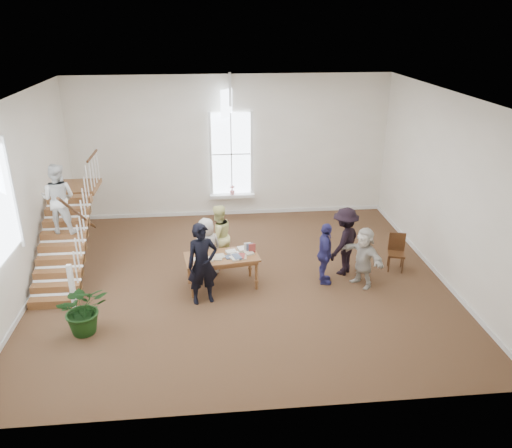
{
  "coord_description": "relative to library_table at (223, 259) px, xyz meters",
  "views": [
    {
      "loc": [
        -0.72,
        -10.97,
        6.16
      ],
      "look_at": [
        0.39,
        0.4,
        1.33
      ],
      "focal_mm": 35.0,
      "sensor_mm": 36.0,
      "label": 1
    }
  ],
  "objects": [
    {
      "name": "staircase",
      "position": [
        -3.86,
        1.03,
        0.88
      ],
      "size": [
        1.1,
        4.1,
        2.92
      ],
      "color": "brown",
      "rests_on": "ground"
    },
    {
      "name": "woman_cluster_b",
      "position": [
        3.08,
        0.4,
        0.15
      ],
      "size": [
        1.25,
        1.29,
        1.77
      ],
      "primitive_type": "imported",
      "rotation": [
        0.0,
        0.0,
        3.99
      ],
      "color": "black",
      "rests_on": "ground"
    },
    {
      "name": "person_yellow",
      "position": [
        -0.07,
        1.1,
        0.11
      ],
      "size": [
        1.03,
        0.97,
        1.69
      ],
      "primitive_type": "imported",
      "rotation": [
        0.0,
        0.0,
        3.68
      ],
      "color": "#F3F198",
      "rests_on": "ground"
    },
    {
      "name": "room_shell",
      "position": [
        0.48,
        4.68,
        -0.33
      ],
      "size": [
        10.49,
        10.0,
        10.0
      ],
      "color": "silver",
      "rests_on": "ground"
    },
    {
      "name": "police_officer",
      "position": [
        -0.47,
        -0.65,
        0.23
      ],
      "size": [
        0.8,
        0.63,
        1.93
      ],
      "primitive_type": "imported",
      "rotation": [
        0.0,
        0.0,
        0.26
      ],
      "color": "black",
      "rests_on": "ground"
    },
    {
      "name": "woman_cluster_c",
      "position": [
        3.38,
        -0.25,
        0.02
      ],
      "size": [
        1.09,
        1.43,
        1.51
      ],
      "primitive_type": "imported",
      "rotation": [
        0.0,
        0.0,
        5.24
      ],
      "color": "beige",
      "rests_on": "ground"
    },
    {
      "name": "woman_cluster_a",
      "position": [
        2.48,
        -0.05,
        0.05
      ],
      "size": [
        0.49,
        0.96,
        1.57
      ],
      "primitive_type": "imported",
      "rotation": [
        0.0,
        0.0,
        1.45
      ],
      "color": "navy",
      "rests_on": "ground"
    },
    {
      "name": "floor_plant",
      "position": [
        -2.92,
        -1.62,
        -0.17
      ],
      "size": [
        1.23,
        1.14,
        1.13
      ],
      "primitive_type": "imported",
      "rotation": [
        0.0,
        0.0,
        0.3
      ],
      "color": "#143410",
      "rests_on": "ground"
    },
    {
      "name": "ground",
      "position": [
        0.48,
        0.28,
        -0.74
      ],
      "size": [
        10.0,
        10.0,
        0.0
      ],
      "primitive_type": "plane",
      "color": "#42291A",
      "rests_on": "ground"
    },
    {
      "name": "library_table",
      "position": [
        0.0,
        0.0,
        0.0
      ],
      "size": [
        1.85,
        1.11,
        0.88
      ],
      "rotation": [
        0.0,
        0.0,
        0.14
      ],
      "color": "brown",
      "rests_on": "ground"
    },
    {
      "name": "elderly_woman",
      "position": [
        -0.37,
        0.6,
        0.04
      ],
      "size": [
        0.89,
        0.75,
        1.54
      ],
      "primitive_type": "imported",
      "rotation": [
        0.0,
        0.0,
        3.56
      ],
      "color": "beige",
      "rests_on": "ground"
    },
    {
      "name": "side_chair",
      "position": [
        4.5,
        0.5,
        -0.2
      ],
      "size": [
        0.52,
        0.52,
        0.97
      ],
      "rotation": [
        0.0,
        0.0,
        -0.29
      ],
      "color": "#3C2410",
      "rests_on": "ground"
    }
  ]
}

